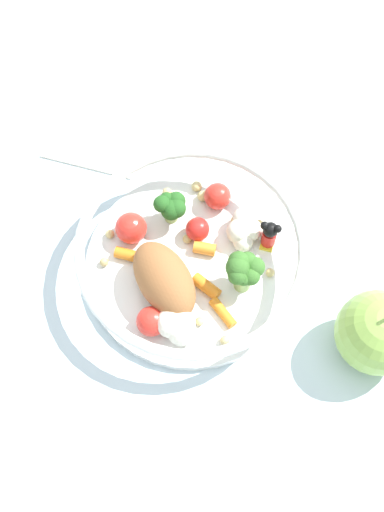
# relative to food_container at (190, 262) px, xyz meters

# --- Properties ---
(ground_plane) EXTENTS (2.40, 2.40, 0.00)m
(ground_plane) POSITION_rel_food_container_xyz_m (0.00, -0.01, -0.03)
(ground_plane) COLOR silver
(food_container) EXTENTS (0.24, 0.24, 0.06)m
(food_container) POSITION_rel_food_container_xyz_m (0.00, 0.00, 0.00)
(food_container) COLOR white
(food_container) RESTS_ON ground_plane
(loose_apple) EXTENTS (0.08, 0.08, 0.10)m
(loose_apple) POSITION_rel_food_container_xyz_m (0.09, 0.18, 0.01)
(loose_apple) COLOR #8CB74C
(loose_apple) RESTS_ON ground_plane
(folded_napkin) EXTENTS (0.16, 0.15, 0.01)m
(folded_napkin) POSITION_rel_food_container_xyz_m (-0.20, -0.09, -0.03)
(folded_napkin) COLOR silver
(folded_napkin) RESTS_ON ground_plane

